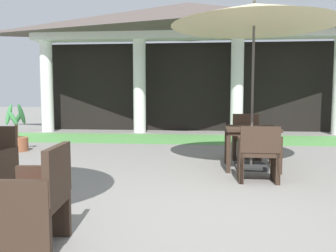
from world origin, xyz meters
name	(u,v)px	position (x,y,z in m)	size (l,w,h in m)	color
ground_plane	(156,219)	(0.00, 0.00, 0.00)	(60.00, 60.00, 0.00)	gray
background_pavilion	(188,31)	(0.00, 8.31, 3.35)	(10.86, 3.05, 4.25)	white
lawn_strip	(185,139)	(0.00, 6.62, 0.00)	(12.66, 2.23, 0.01)	#519347
patio_table_near_foreground	(252,133)	(1.35, 2.68, 0.63)	(0.92, 0.92, 0.73)	#38281E
patio_umbrella_near_foreground	(254,16)	(1.35, 2.68, 2.63)	(2.84, 2.84, 2.90)	#2D2D2D
patio_chair_near_foreground_north	(246,139)	(1.37, 3.62, 0.41)	(0.56, 0.52, 0.90)	#38281E
patio_chair_near_foreground_south	(258,154)	(1.32, 1.73, 0.41)	(0.59, 0.52, 0.85)	#38281E
patio_chair_mid_left_east	(37,201)	(-0.90, -0.80, 0.41)	(0.54, 0.63, 0.88)	#38281E
potted_palm_left_edge	(17,139)	(-3.74, 4.09, 0.29)	(0.49, 0.49, 1.11)	#995638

